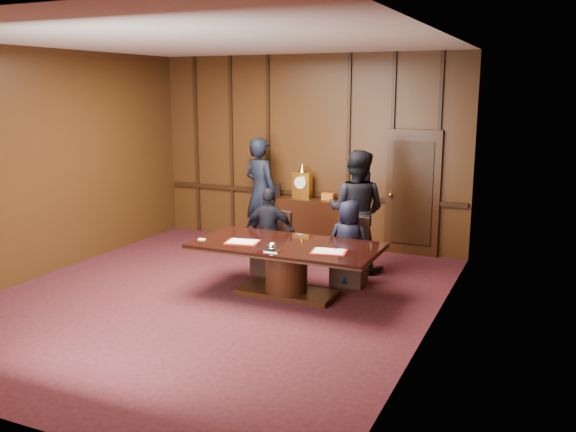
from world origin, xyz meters
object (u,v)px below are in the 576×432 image
object	(u,v)px
sideboard	(302,220)
witness_left	(261,192)
signatory_right	(349,243)
witness_right	(356,211)
signatory_left	(270,232)
conference_table	(286,261)

from	to	relation	value
sideboard	witness_left	bearing A→B (deg)	-162.68
signatory_right	witness_right	distance (m)	0.88
sideboard	witness_right	xyz separation A→B (m)	(1.40, -1.10, 0.49)
witness_left	witness_right	xyz separation A→B (m)	(2.15, -0.87, -0.03)
signatory_left	witness_right	distance (m)	1.43
signatory_left	witness_left	xyz separation A→B (m)	(-1.00, 1.67, 0.31)
conference_table	signatory_left	xyz separation A→B (m)	(-0.65, 0.80, 0.18)
witness_left	witness_right	size ratio (longest dim) A/B	1.03
sideboard	witness_right	bearing A→B (deg)	-38.13
signatory_right	witness_left	size ratio (longest dim) A/B	0.64
conference_table	signatory_right	distance (m)	1.04
signatory_left	signatory_right	size ratio (longest dim) A/B	1.07
sideboard	signatory_left	world-z (taller)	sideboard
conference_table	signatory_right	bearing A→B (deg)	50.91
sideboard	witness_right	size ratio (longest dim) A/B	0.82
signatory_right	signatory_left	bearing A→B (deg)	-3.03
conference_table	signatory_right	world-z (taller)	signatory_right
witness_left	witness_right	world-z (taller)	witness_left
sideboard	signatory_right	distance (m)	2.46
sideboard	signatory_left	size ratio (longest dim) A/B	1.16
signatory_left	witness_right	bearing A→B (deg)	-155.78
signatory_right	witness_right	xyz separation A→B (m)	(-0.15, 0.80, 0.33)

